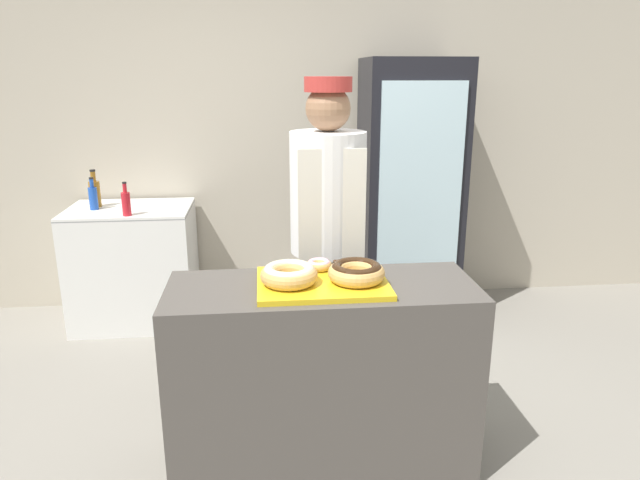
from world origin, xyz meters
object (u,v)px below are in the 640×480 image
object	(u,v)px
donut_mini_center	(319,264)
serving_tray	(322,283)
brownie_back_left	(295,267)
chest_freezer	(134,265)
brownie_back_right	(343,265)
baker_person	(328,238)
donut_light_glaze	(289,274)
beverage_fridge	(409,191)
donut_chocolate_glaze	(356,271)
bottle_amber	(95,193)
bottle_red	(126,203)
bottle_blue	(93,197)

from	to	relation	value
donut_mini_center	serving_tray	bearing A→B (deg)	-90.00
brownie_back_left	chest_freezer	xyz separation A→B (m)	(-1.09, 1.61, -0.50)
brownie_back_right	chest_freezer	size ratio (longest dim) A/B	0.09
baker_person	donut_mini_center	bearing A→B (deg)	-101.54
donut_mini_center	chest_freezer	world-z (taller)	donut_mini_center
brownie_back_right	baker_person	distance (m)	0.47
donut_light_glaze	beverage_fridge	size ratio (longest dim) A/B	0.13
chest_freezer	brownie_back_right	bearing A→B (deg)	-50.74
beverage_fridge	brownie_back_right	bearing A→B (deg)	-114.50
donut_mini_center	donut_light_glaze	bearing A→B (deg)	-130.72
donut_chocolate_glaze	bottle_amber	xyz separation A→B (m)	(-1.59, 1.83, 0.01)
beverage_fridge	donut_chocolate_glaze	bearing A→B (deg)	-111.39
chest_freezer	beverage_fridge	bearing A→B (deg)	-0.19
serving_tray	donut_chocolate_glaze	world-z (taller)	donut_chocolate_glaze
donut_mini_center	bottle_red	world-z (taller)	bottle_red
bottle_amber	donut_light_glaze	bearing A→B (deg)	-54.75
bottle_amber	donut_mini_center	bearing A→B (deg)	-49.06
donut_mini_center	brownie_back_right	size ratio (longest dim) A/B	1.54
bottle_blue	chest_freezer	bearing A→B (deg)	8.08
brownie_back_right	chest_freezer	xyz separation A→B (m)	(-1.32, 1.61, -0.50)
bottle_red	bottle_blue	bearing A→B (deg)	142.35
donut_mini_center	bottle_amber	xyz separation A→B (m)	(-1.44, 1.66, 0.03)
donut_chocolate_glaze	baker_person	size ratio (longest dim) A/B	0.14
donut_chocolate_glaze	bottle_red	size ratio (longest dim) A/B	1.09
bottle_blue	donut_light_glaze	bearing A→B (deg)	-53.65
brownie_back_left	bottle_blue	bearing A→B (deg)	129.97
brownie_back_left	brownie_back_right	world-z (taller)	same
serving_tray	donut_mini_center	distance (m)	0.15
serving_tray	donut_light_glaze	distance (m)	0.16
bottle_amber	bottle_red	size ratio (longest dim) A/B	1.17
donut_mini_center	brownie_back_left	distance (m)	0.11
chest_freezer	bottle_red	size ratio (longest dim) A/B	3.79
donut_light_glaze	bottle_blue	size ratio (longest dim) A/B	1.09
serving_tray	baker_person	bearing A→B (deg)	81.19
bottle_blue	serving_tray	bearing A→B (deg)	-50.28
brownie_back_left	baker_person	world-z (taller)	baker_person
bottle_blue	bottle_red	distance (m)	0.34
donut_light_glaze	bottle_amber	world-z (taller)	bottle_amber
chest_freezer	bottle_blue	distance (m)	0.57
donut_chocolate_glaze	donut_mini_center	xyz separation A→B (m)	(-0.15, 0.17, -0.02)
donut_light_glaze	bottle_amber	distance (m)	2.25
bottle_blue	bottle_red	size ratio (longest dim) A/B	1.00
brownie_back_left	beverage_fridge	distance (m)	1.86
bottle_blue	beverage_fridge	bearing A→B (deg)	0.65
donut_light_glaze	beverage_fridge	xyz separation A→B (m)	(0.99, 1.77, -0.01)
donut_light_glaze	bottle_red	world-z (taller)	bottle_red
brownie_back_left	chest_freezer	size ratio (longest dim) A/B	0.09
donut_mini_center	brownie_back_left	bearing A→B (deg)	-180.00
bottle_amber	beverage_fridge	bearing A→B (deg)	-1.51
bottle_red	bottle_amber	bearing A→B (deg)	133.56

